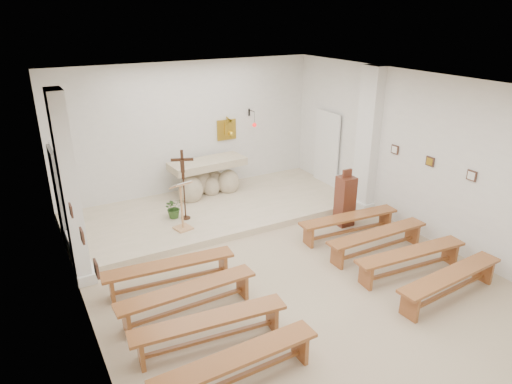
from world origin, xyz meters
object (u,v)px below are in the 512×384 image
altar (207,180)px  lectern (182,206)px  bench_right_front (349,221)px  bench_left_third (210,325)px  donation_pedestal (345,201)px  bench_right_third (411,257)px  bench_right_second (377,238)px  crucifix_stand (183,180)px  bench_left_front (169,269)px  bench_right_fourth (450,280)px  bench_left_second (188,294)px  bench_left_fourth (237,363)px

altar → lectern: 2.12m
altar → bench_right_front: bearing=-65.9°
altar → lectern: size_ratio=1.75×
altar → bench_left_third: size_ratio=0.85×
donation_pedestal → bench_right_third: donation_pedestal is taller
altar → bench_right_second: size_ratio=0.86×
lectern → crucifix_stand: size_ratio=0.70×
bench_left_front → bench_right_fourth: same height
bench_right_front → bench_right_second: 0.89m
lectern → bench_right_fourth: bearing=-67.3°
lectern → bench_right_fourth: (3.15, -4.48, -0.35)m
bench_right_third → bench_left_second: bearing=172.3°
bench_left_fourth → bench_right_fourth: (4.09, 0.00, 0.00)m
bench_left_second → bench_right_third: same height
bench_right_third → bench_left_third: bearing=-175.4°
bench_left_front → bench_left_fourth: 2.67m
crucifix_stand → bench_left_fourth: size_ratio=0.70×
crucifix_stand → bench_left_second: crucifix_stand is taller
bench_left_front → bench_right_front: 4.09m
bench_right_front → bench_left_second: bearing=-163.1°
altar → bench_right_fourth: size_ratio=0.85×
crucifix_stand → bench_left_front: 2.69m
lectern → bench_left_third: size_ratio=0.49×
altar → bench_right_fourth: altar is taller
bench_right_front → bench_right_third: 1.78m
bench_left_second → donation_pedestal: bearing=16.6°
donation_pedestal → bench_right_second: size_ratio=0.58×
crucifix_stand → bench_left_second: size_ratio=0.70×
altar → bench_right_front: altar is taller
bench_left_third → altar: bearing=72.9°
donation_pedestal → bench_left_second: bearing=-160.5°
donation_pedestal → bench_left_fourth: (-4.39, -3.20, -0.23)m
bench_left_second → bench_right_third: 4.18m
bench_left_second → bench_right_third: (4.09, -0.89, 0.00)m
altar → donation_pedestal: donation_pedestal is taller
donation_pedestal → bench_left_front: donation_pedestal is taller
bench_left_second → bench_right_third: bearing=-13.6°
bench_right_front → bench_left_third: size_ratio=1.00×
crucifix_stand → bench_right_third: size_ratio=0.70×
bench_right_second → bench_right_fourth: (0.00, -1.78, 0.00)m
bench_left_second → bench_right_fourth: bearing=-24.9°
bench_left_front → bench_right_fourth: (4.09, -2.67, 0.00)m
bench_left_front → bench_right_second: same height
bench_right_third → donation_pedestal: bearing=87.0°
altar → crucifix_stand: bearing=-136.4°
bench_left_front → bench_right_front: size_ratio=1.00×
bench_left_front → bench_left_fourth: (0.00, -2.67, 0.00)m
bench_left_second → bench_left_third: (0.00, -0.89, 0.00)m
lectern → bench_left_fourth: size_ratio=0.49×
donation_pedestal → altar: bearing=127.8°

